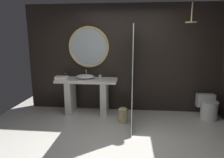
% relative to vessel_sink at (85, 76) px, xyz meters
% --- Properties ---
extents(ground_plane, '(5.76, 5.76, 0.00)m').
position_rel_vessel_sink_xyz_m(ground_plane, '(0.90, -1.58, -0.90)').
color(ground_plane, silver).
extents(back_wall_panel, '(4.80, 0.10, 2.60)m').
position_rel_vessel_sink_xyz_m(back_wall_panel, '(0.90, 0.32, 0.40)').
color(back_wall_panel, black).
rests_on(back_wall_panel, ground_plane).
extents(vanity_counter, '(1.43, 0.58, 0.84)m').
position_rel_vessel_sink_xyz_m(vanity_counter, '(0.05, -0.04, -0.37)').
color(vanity_counter, silver).
rests_on(vanity_counter, ground_plane).
extents(vessel_sink, '(0.44, 0.36, 0.19)m').
position_rel_vessel_sink_xyz_m(vessel_sink, '(0.00, 0.00, 0.00)').
color(vessel_sink, white).
rests_on(vessel_sink, vanity_counter).
extents(tumbler_cup, '(0.07, 0.07, 0.10)m').
position_rel_vessel_sink_xyz_m(tumbler_cup, '(0.37, -0.02, -0.00)').
color(tumbler_cup, silver).
rests_on(tumbler_cup, vanity_counter).
extents(soap_dispenser, '(0.05, 0.05, 0.13)m').
position_rel_vessel_sink_xyz_m(soap_dispenser, '(-0.46, -0.06, 0.01)').
color(soap_dispenser, black).
rests_on(soap_dispenser, vanity_counter).
extents(round_wall_mirror, '(1.01, 0.06, 1.01)m').
position_rel_vessel_sink_xyz_m(round_wall_mirror, '(0.05, 0.23, 0.69)').
color(round_wall_mirror, '#D6B77F').
extents(shower_glass_panel, '(0.02, 1.47, 2.04)m').
position_rel_vessel_sink_xyz_m(shower_glass_panel, '(1.12, -0.46, 0.12)').
color(shower_glass_panel, silver).
rests_on(shower_glass_panel, ground_plane).
extents(rain_shower_head, '(0.22, 0.22, 0.40)m').
position_rel_vessel_sink_xyz_m(rain_shower_head, '(2.29, -0.25, 1.25)').
color(rain_shower_head, '#D6B77F').
extents(toilet, '(0.41, 0.55, 0.51)m').
position_rel_vessel_sink_xyz_m(toilet, '(2.86, -0.08, -0.64)').
color(toilet, white).
rests_on(toilet, ground_plane).
extents(waste_bin, '(0.19, 0.19, 0.33)m').
position_rel_vessel_sink_xyz_m(waste_bin, '(0.94, -0.52, -0.73)').
color(waste_bin, '#D6B77F').
rests_on(waste_bin, ground_plane).
extents(folded_hand_towel, '(0.30, 0.21, 0.09)m').
position_rel_vessel_sink_xyz_m(folded_hand_towel, '(-0.50, -0.23, -0.01)').
color(folded_hand_towel, silver).
rests_on(folded_hand_towel, vanity_counter).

